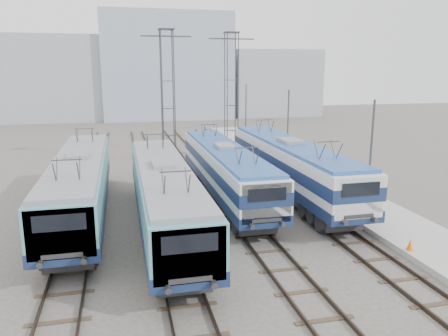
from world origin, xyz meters
TOP-DOWN VIEW (x-y plane):
  - ground at (0.00, 0.00)m, footprint 160.00×160.00m
  - platform at (10.20, 8.00)m, footprint 4.00×70.00m
  - locomotive_far_left at (-6.75, 6.93)m, footprint 2.84×17.96m
  - locomotive_center_left at (-2.25, 3.76)m, footprint 2.80×17.67m
  - locomotive_center_right at (2.25, 8.80)m, footprint 2.74×17.30m
  - locomotive_far_right at (6.75, 8.62)m, footprint 2.88×18.24m
  - catenary_tower_west at (0.00, 22.00)m, footprint 4.50×1.20m
  - catenary_tower_east at (6.50, 24.00)m, footprint 4.50×1.20m
  - mast_front at (8.60, 2.00)m, footprint 0.12×0.12m
  - mast_mid at (8.60, 14.00)m, footprint 0.12×0.12m
  - mast_rear at (8.60, 26.00)m, footprint 0.12×0.12m
  - safety_cone at (8.50, -1.97)m, footprint 0.31×0.31m
  - building_west at (-14.00, 62.00)m, footprint 18.00×12.00m
  - building_center at (4.00, 62.00)m, footprint 22.00×14.00m
  - building_east at (24.00, 62.00)m, footprint 16.00×12.00m

SIDE VIEW (x-z plane):
  - ground at x=0.00m, z-range 0.00..0.00m
  - platform at x=10.20m, z-range 0.00..0.30m
  - safety_cone at x=8.50m, z-range 0.30..0.84m
  - locomotive_center_left at x=-2.25m, z-range 0.54..3.87m
  - locomotive_center_right at x=2.25m, z-range 0.59..3.84m
  - locomotive_far_left at x=-6.75m, z-range 0.55..3.93m
  - locomotive_far_right at x=6.75m, z-range 0.61..4.04m
  - mast_front at x=8.60m, z-range 0.00..7.00m
  - mast_mid at x=8.60m, z-range 0.00..7.00m
  - mast_rear at x=8.60m, z-range 0.00..7.00m
  - building_east at x=24.00m, z-range 0.00..12.00m
  - catenary_tower_west at x=0.00m, z-range 0.64..12.64m
  - catenary_tower_east at x=6.50m, z-range 0.64..12.64m
  - building_west at x=-14.00m, z-range 0.00..14.00m
  - building_center at x=4.00m, z-range 0.00..18.00m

